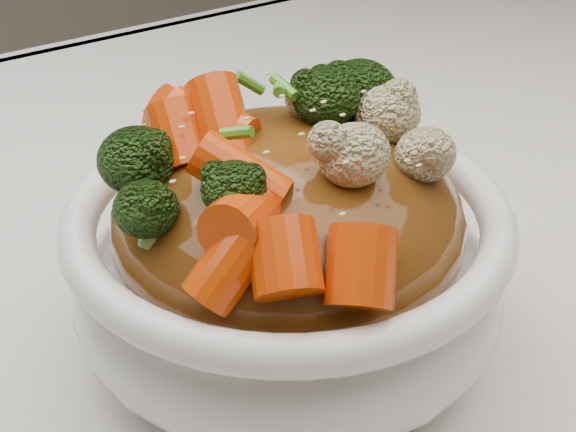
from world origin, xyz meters
TOP-DOWN VIEW (x-y plane):
  - tablecloth at (0.00, 0.00)m, footprint 1.20×0.80m
  - bowl at (-0.04, -0.06)m, footprint 0.26×0.26m
  - sauce_base at (-0.04, -0.06)m, footprint 0.21×0.21m
  - carrots at (-0.04, -0.06)m, footprint 0.21×0.21m
  - broccoli at (-0.04, -0.06)m, footprint 0.21×0.21m
  - cauliflower at (-0.04, -0.06)m, footprint 0.21×0.21m
  - scallions at (-0.04, -0.06)m, footprint 0.16×0.16m
  - sesame_seeds at (-0.04, -0.06)m, footprint 0.19×0.19m

SIDE VIEW (x-z plane):
  - tablecloth at x=0.00m, z-range 0.71..0.75m
  - bowl at x=-0.04m, z-range 0.75..0.83m
  - sauce_base at x=-0.04m, z-range 0.77..0.86m
  - cauliflower at x=-0.04m, z-range 0.86..0.89m
  - broccoli at x=-0.04m, z-range 0.86..0.90m
  - carrots at x=-0.04m, z-range 0.86..0.90m
  - scallions at x=-0.04m, z-range 0.87..0.89m
  - sesame_seeds at x=-0.04m, z-range 0.88..0.88m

